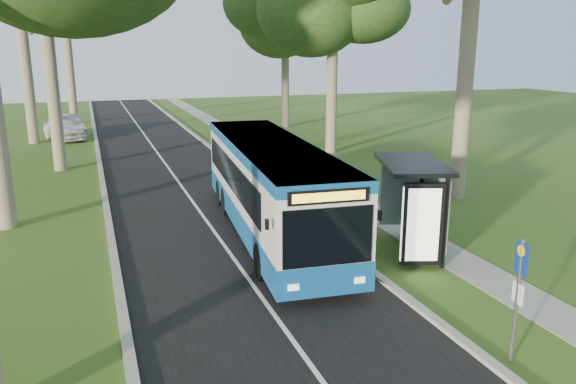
% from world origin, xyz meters
% --- Properties ---
extents(ground, '(120.00, 120.00, 0.00)m').
position_xyz_m(ground, '(0.00, 0.00, 0.00)').
color(ground, '#33541A').
rests_on(ground, ground).
extents(road, '(7.00, 100.00, 0.02)m').
position_xyz_m(road, '(-3.50, 10.00, 0.01)').
color(road, black).
rests_on(road, ground).
extents(kerb_east, '(0.25, 100.00, 0.12)m').
position_xyz_m(kerb_east, '(0.00, 10.00, 0.06)').
color(kerb_east, '#9E9B93').
rests_on(kerb_east, ground).
extents(kerb_west, '(0.25, 100.00, 0.12)m').
position_xyz_m(kerb_west, '(-7.00, 10.00, 0.06)').
color(kerb_west, '#9E9B93').
rests_on(kerb_west, ground).
extents(centre_line, '(0.12, 100.00, 0.00)m').
position_xyz_m(centre_line, '(-3.50, 10.00, 0.02)').
color(centre_line, white).
rests_on(centre_line, road).
extents(footpath, '(1.50, 100.00, 0.02)m').
position_xyz_m(footpath, '(3.00, 10.00, 0.01)').
color(footpath, gray).
rests_on(footpath, ground).
extents(bus, '(3.59, 12.42, 3.25)m').
position_xyz_m(bus, '(-1.66, 4.00, 1.68)').
color(bus, silver).
rests_on(bus, ground).
extents(bus_stop_sign, '(0.10, 0.38, 2.68)m').
position_xyz_m(bus_stop_sign, '(0.49, -5.56, 1.66)').
color(bus_stop_sign, gray).
rests_on(bus_stop_sign, ground).
extents(bus_shelter, '(2.84, 3.83, 2.93)m').
position_xyz_m(bus_shelter, '(2.13, 0.44, 2.08)').
color(bus_shelter, black).
rests_on(bus_shelter, ground).
extents(litter_bin, '(0.56, 0.56, 0.98)m').
position_xyz_m(litter_bin, '(1.10, 7.11, 0.50)').
color(litter_bin, black).
rests_on(litter_bin, ground).
extents(car_white, '(3.28, 4.84, 1.53)m').
position_xyz_m(car_white, '(-9.06, 28.81, 0.76)').
color(car_white, silver).
rests_on(car_white, ground).
extents(car_silver, '(2.79, 5.24, 1.64)m').
position_xyz_m(car_silver, '(-8.90, 30.06, 0.82)').
color(car_silver, '#9DA0A5').
rests_on(car_silver, ground).
extents(tree_east_d, '(5.20, 5.20, 13.47)m').
position_xyz_m(tree_east_d, '(8.00, 30.00, 9.99)').
color(tree_east_d, '#7A6B56').
rests_on(tree_east_d, ground).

